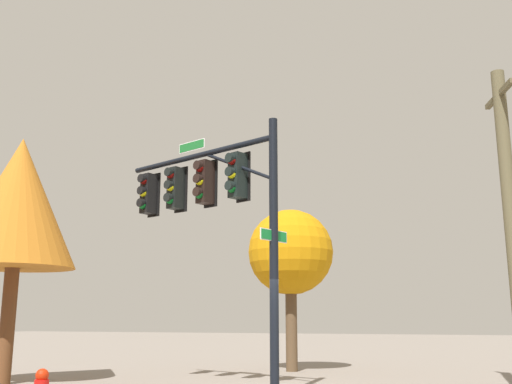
{
  "coord_description": "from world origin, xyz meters",
  "views": [
    {
      "loc": [
        -4.43,
        12.41,
        1.63
      ],
      "look_at": [
        0.61,
        -0.48,
        4.61
      ],
      "focal_mm": 41.73,
      "sensor_mm": 36.0,
      "label": 1
    }
  ],
  "objects_px": {
    "signal_pole_assembly": "(208,198)",
    "tree_far": "(291,253)",
    "utility_pole": "(511,220)",
    "tree_near": "(18,203)"
  },
  "relations": [
    {
      "from": "tree_far",
      "to": "utility_pole",
      "type": "bearing_deg",
      "value": 149.13
    },
    {
      "from": "tree_near",
      "to": "utility_pole",
      "type": "bearing_deg",
      "value": -168.83
    },
    {
      "from": "utility_pole",
      "to": "signal_pole_assembly",
      "type": "bearing_deg",
      "value": 15.76
    },
    {
      "from": "utility_pole",
      "to": "tree_far",
      "type": "height_order",
      "value": "utility_pole"
    },
    {
      "from": "signal_pole_assembly",
      "to": "tree_near",
      "type": "height_order",
      "value": "tree_near"
    },
    {
      "from": "signal_pole_assembly",
      "to": "tree_far",
      "type": "height_order",
      "value": "signal_pole_assembly"
    },
    {
      "from": "tree_near",
      "to": "tree_far",
      "type": "bearing_deg",
      "value": -131.4
    },
    {
      "from": "utility_pole",
      "to": "tree_near",
      "type": "relative_size",
      "value": 1.15
    },
    {
      "from": "tree_near",
      "to": "tree_far",
      "type": "xyz_separation_m",
      "value": [
        -5.74,
        -6.51,
        -0.94
      ]
    },
    {
      "from": "signal_pole_assembly",
      "to": "tree_far",
      "type": "relative_size",
      "value": 1.17
    }
  ]
}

